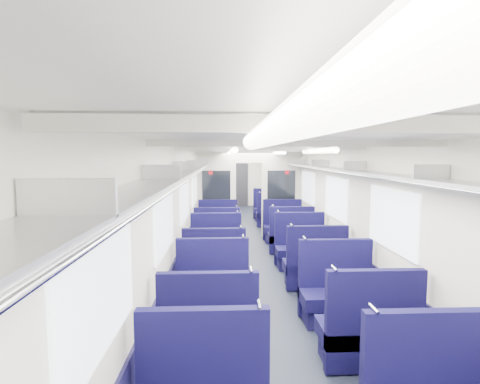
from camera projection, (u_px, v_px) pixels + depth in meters
name	position (u px, v px, depth m)	size (l,w,h in m)	color
floor	(258.00, 265.00, 7.54)	(2.80, 18.00, 0.01)	black
ceiling	(258.00, 148.00, 7.31)	(2.80, 18.00, 0.01)	silver
wall_left	(187.00, 208.00, 7.36)	(0.02, 18.00, 2.35)	beige
dado_left	(188.00, 249.00, 7.45)	(0.03, 17.90, 0.70)	black
wall_right	(328.00, 207.00, 7.48)	(0.02, 18.00, 2.35)	beige
dado_right	(326.00, 247.00, 7.56)	(0.03, 17.90, 0.70)	black
wall_far	(239.00, 179.00, 16.37)	(2.80, 0.02, 2.35)	beige
luggage_rack_left	(196.00, 167.00, 7.30)	(0.36, 17.40, 0.18)	#B2B5BA
luggage_rack_right	(319.00, 167.00, 7.40)	(0.36, 17.40, 0.18)	#B2B5BA
windows	(260.00, 198.00, 6.95)	(2.78, 15.60, 0.75)	white
ceiling_fittings	(259.00, 151.00, 7.06)	(2.70, 16.06, 0.11)	beige
end_door	(239.00, 183.00, 16.33)	(0.75, 0.06, 2.00)	black
bulkhead	(249.00, 191.00, 10.11)	(2.80, 0.10, 2.35)	beige
seat_8	(209.00, 338.00, 3.82)	(0.99, 0.55, 1.11)	#0E0C39
seat_9	(368.00, 335.00, 3.90)	(0.99, 0.55, 1.11)	#0E0C39
seat_10	(213.00, 294.00, 5.04)	(0.99, 0.55, 1.11)	#0E0C39
seat_11	(337.00, 296.00, 4.97)	(0.99, 0.55, 1.11)	#0E0C39
seat_12	(214.00, 272.00, 6.01)	(0.99, 0.55, 1.11)	#0E0C39
seat_13	(315.00, 268.00, 6.21)	(0.99, 0.55, 1.11)	#0E0C39
seat_14	(216.00, 252.00, 7.28)	(0.99, 0.55, 1.11)	#0E0C39
seat_15	(300.00, 250.00, 7.37)	(0.99, 0.55, 1.11)	#0E0C39
seat_16	(217.00, 240.00, 8.31)	(0.99, 0.55, 1.11)	#0E0C39
seat_17	(291.00, 238.00, 8.46)	(0.99, 0.55, 1.11)	#0E0C39
seat_18	(218.00, 229.00, 9.49)	(0.99, 0.55, 1.11)	#0E0C39
seat_19	(283.00, 229.00, 9.56)	(0.99, 0.55, 1.11)	#0E0C39
seat_20	(219.00, 216.00, 11.62)	(0.99, 0.55, 1.11)	#0E0C39
seat_21	(273.00, 216.00, 11.59)	(0.99, 0.55, 1.11)	#0E0C39
seat_22	(219.00, 211.00, 12.70)	(0.99, 0.55, 1.11)	#0E0C39
seat_23	(268.00, 210.00, 12.75)	(0.99, 0.55, 1.11)	#0E0C39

